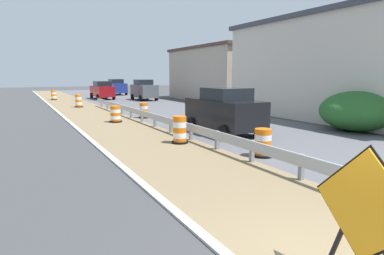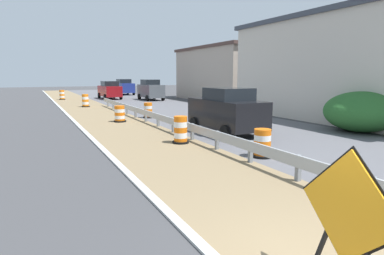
{
  "view_description": "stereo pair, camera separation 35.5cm",
  "coord_description": "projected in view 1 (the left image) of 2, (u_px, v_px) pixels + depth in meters",
  "views": [
    {
      "loc": [
        -3.94,
        -2.48,
        2.74
      ],
      "look_at": [
        1.7,
        7.94,
        0.82
      ],
      "focal_mm": 30.5,
      "sensor_mm": 36.0,
      "label": 1
    },
    {
      "loc": [
        -3.62,
        -2.64,
        2.74
      ],
      "look_at": [
        1.7,
        7.94,
        0.82
      ],
      "focal_mm": 30.5,
      "sensor_mm": 36.0,
      "label": 2
    }
  ],
  "objects": [
    {
      "name": "bush_roadside",
      "position": [
        356.0,
        111.0,
        16.0
      ],
      "size": [
        3.47,
        3.47,
        1.96
      ],
      "primitive_type": "ellipsoid",
      "color": "#286028",
      "rests_on": "ground"
    },
    {
      "name": "car_trailing_near_lane",
      "position": [
        116.0,
        87.0,
        45.29
      ],
      "size": [
        2.05,
        4.39,
        2.16
      ],
      "rotation": [
        0.0,
        0.0,
        -1.57
      ],
      "color": "navy",
      "rests_on": "ground"
    },
    {
      "name": "car_lead_near_lane",
      "position": [
        224.0,
        110.0,
        15.45
      ],
      "size": [
        2.15,
        4.34,
        2.14
      ],
      "rotation": [
        0.0,
        0.0,
        1.58
      ],
      "color": "black",
      "rests_on": "ground"
    },
    {
      "name": "traffic_barrel_mid",
      "position": [
        144.0,
        111.0,
        20.85
      ],
      "size": [
        0.66,
        0.66,
        0.98
      ],
      "color": "orange",
      "rests_on": "ground"
    },
    {
      "name": "traffic_barrel_close",
      "position": [
        180.0,
        131.0,
        13.15
      ],
      "size": [
        0.67,
        0.67,
        1.1
      ],
      "color": "orange",
      "rests_on": "ground"
    },
    {
      "name": "car_mid_far_lane",
      "position": [
        144.0,
        90.0,
        35.62
      ],
      "size": [
        2.04,
        4.03,
        2.24
      ],
      "rotation": [
        0.0,
        0.0,
        -1.56
      ],
      "color": "#4C5156",
      "rests_on": "ground"
    },
    {
      "name": "roadside_shop_near",
      "position": [
        353.0,
        68.0,
        20.7
      ],
      "size": [
        8.55,
        15.52,
        6.38
      ],
      "color": "beige",
      "rests_on": "ground"
    },
    {
      "name": "car_lead_far_lane",
      "position": [
        102.0,
        90.0,
        37.24
      ],
      "size": [
        2.05,
        4.7,
        2.04
      ],
      "rotation": [
        0.0,
        0.0,
        1.59
      ],
      "color": "maroon",
      "rests_on": "ground"
    },
    {
      "name": "warning_sign_diamond",
      "position": [
        364.0,
        212.0,
        4.08
      ],
      "size": [
        0.12,
        1.56,
        1.91
      ],
      "rotation": [
        0.0,
        0.0,
        3.1
      ],
      "color": "black",
      "rests_on": "ground"
    },
    {
      "name": "roadside_shop_far",
      "position": [
        221.0,
        74.0,
        36.01
      ],
      "size": [
        7.07,
        12.92,
        5.74
      ],
      "color": "#AD9E8E",
      "rests_on": "ground"
    },
    {
      "name": "traffic_barrel_farther",
      "position": [
        79.0,
        101.0,
        27.8
      ],
      "size": [
        0.68,
        0.68,
        1.1
      ],
      "color": "orange",
      "rests_on": "ground"
    },
    {
      "name": "utility_pole_near",
      "position": [
        377.0,
        33.0,
        16.35
      ],
      "size": [
        0.24,
        1.8,
        9.32
      ],
      "color": "brown",
      "rests_on": "ground"
    },
    {
      "name": "traffic_barrel_far",
      "position": [
        116.0,
        115.0,
        19.01
      ],
      "size": [
        0.73,
        0.73,
        0.96
      ],
      "color": "orange",
      "rests_on": "ground"
    },
    {
      "name": "traffic_barrel_farthest",
      "position": [
        54.0,
        96.0,
        35.9
      ],
      "size": [
        0.66,
        0.66,
        1.07
      ],
      "color": "orange",
      "rests_on": "ground"
    },
    {
      "name": "traffic_barrel_nearest",
      "position": [
        263.0,
        144.0,
        11.0
      ],
      "size": [
        0.71,
        0.71,
        0.95
      ],
      "color": "orange",
      "rests_on": "ground"
    }
  ]
}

